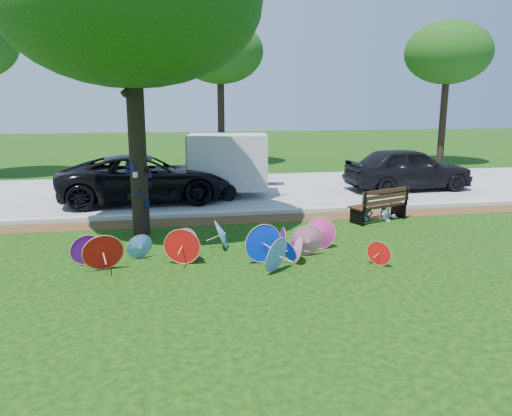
{
  "coord_description": "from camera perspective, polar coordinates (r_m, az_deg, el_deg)",
  "views": [
    {
      "loc": [
        -1.54,
        -9.52,
        3.46
      ],
      "look_at": [
        0.5,
        2.0,
        0.9
      ],
      "focal_mm": 35.0,
      "sensor_mm": 36.0,
      "label": 1
    }
  ],
  "objects": [
    {
      "name": "main_tree",
      "position": [
        13.18,
        -14.18,
        21.6
      ],
      "size": [
        6.37,
        6.37,
        7.68
      ],
      "color": "black",
      "rests_on": "ground"
    },
    {
      "name": "person_left",
      "position": [
        14.74,
        12.43,
        0.95
      ],
      "size": [
        0.53,
        0.46,
        1.24
      ],
      "primitive_type": "imported",
      "rotation": [
        0.0,
        0.0,
        -0.42
      ],
      "color": "#3E4155",
      "rests_on": "ground"
    },
    {
      "name": "cargo_trailer",
      "position": [
        17.97,
        -3.22,
        5.31
      ],
      "size": [
        2.97,
        2.1,
        2.53
      ],
      "primitive_type": "cube",
      "rotation": [
        0.0,
        0.0,
        -0.13
      ],
      "color": "silver",
      "rests_on": "ground"
    },
    {
      "name": "mulch_strip",
      "position": [
        14.52,
        -3.67,
        -1.44
      ],
      "size": [
        90.0,
        1.0,
        0.01
      ],
      "primitive_type": "cube",
      "color": "#472D16",
      "rests_on": "ground"
    },
    {
      "name": "person_right",
      "position": [
        15.02,
        14.9,
        1.06
      ],
      "size": [
        0.71,
        0.62,
        1.26
      ],
      "primitive_type": "imported",
      "rotation": [
        0.0,
        0.0,
        0.27
      ],
      "color": "silver",
      "rests_on": "ground"
    },
    {
      "name": "black_van",
      "position": [
        17.45,
        -12.53,
        3.29
      ],
      "size": [
        5.94,
        3.05,
        1.6
      ],
      "primitive_type": "imported",
      "rotation": [
        0.0,
        0.0,
        1.64
      ],
      "color": "black",
      "rests_on": "ground"
    },
    {
      "name": "parasol_pile",
      "position": [
        10.87,
        -3.05,
        -4.2
      ],
      "size": [
        6.71,
        2.56,
        0.86
      ],
      "color": "#6412AE",
      "rests_on": "ground"
    },
    {
      "name": "dark_pickup",
      "position": [
        20.18,
        16.98,
        4.32
      ],
      "size": [
        4.95,
        2.18,
        1.66
      ],
      "primitive_type": "imported",
      "rotation": [
        0.0,
        0.0,
        1.62
      ],
      "color": "black",
      "rests_on": "ground"
    },
    {
      "name": "park_bench",
      "position": [
        14.86,
        13.73,
        0.42
      ],
      "size": [
        1.97,
        1.32,
        0.96
      ],
      "primitive_type": null,
      "rotation": [
        0.0,
        0.0,
        0.37
      ],
      "color": "black",
      "rests_on": "ground"
    },
    {
      "name": "ground",
      "position": [
        10.25,
        -0.81,
        -7.4
      ],
      "size": [
        90.0,
        90.0,
        0.0
      ],
      "primitive_type": "plane",
      "color": "black",
      "rests_on": "ground"
    },
    {
      "name": "street",
      "position": [
        19.25,
        -5.3,
        1.96
      ],
      "size": [
        90.0,
        8.0,
        0.01
      ],
      "primitive_type": "cube",
      "color": "gray",
      "rests_on": "ground"
    },
    {
      "name": "bg_trees",
      "position": [
        25.15,
        -3.39,
        17.59
      ],
      "size": [
        27.1,
        6.92,
        7.4
      ],
      "color": "black",
      "rests_on": "ground"
    },
    {
      "name": "curb",
      "position": [
        15.19,
        -3.97,
        -0.62
      ],
      "size": [
        90.0,
        0.3,
        0.12
      ],
      "primitive_type": "cube",
      "color": "#B7B5AD",
      "rests_on": "ground"
    }
  ]
}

